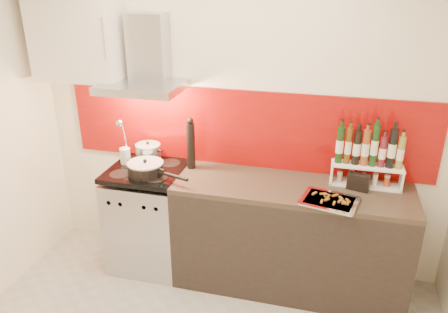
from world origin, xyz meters
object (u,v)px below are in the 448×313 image
(baking_tray, at_px, (329,201))
(saute_pan, at_px, (146,168))
(pepper_mill, at_px, (191,144))
(counter, at_px, (289,236))
(range_stove, at_px, (150,218))
(stock_pot, at_px, (148,153))

(baking_tray, bearing_deg, saute_pan, 176.18)
(saute_pan, height_order, pepper_mill, pepper_mill)
(counter, relative_size, pepper_mill, 4.17)
(range_stove, xyz_separation_m, stock_pot, (-0.03, 0.14, 0.55))
(stock_pot, bearing_deg, baking_tray, -12.59)
(pepper_mill, bearing_deg, baking_tray, -16.19)
(counter, xyz_separation_m, pepper_mill, (-0.85, 0.13, 0.66))
(counter, height_order, saute_pan, saute_pan)
(counter, bearing_deg, saute_pan, -174.78)
(pepper_mill, distance_m, baking_tray, 1.19)
(saute_pan, relative_size, baking_tray, 1.24)
(range_stove, relative_size, baking_tray, 2.09)
(range_stove, bearing_deg, baking_tray, -7.53)
(range_stove, bearing_deg, pepper_mill, 20.67)
(range_stove, bearing_deg, stock_pot, 103.40)
(baking_tray, bearing_deg, pepper_mill, 163.81)
(stock_pot, distance_m, saute_pan, 0.26)
(counter, height_order, pepper_mill, pepper_mill)
(counter, xyz_separation_m, saute_pan, (-1.15, -0.10, 0.51))
(counter, height_order, stock_pot, stock_pot)
(stock_pot, bearing_deg, counter, -6.36)
(stock_pot, xyz_separation_m, saute_pan, (0.09, -0.24, -0.03))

